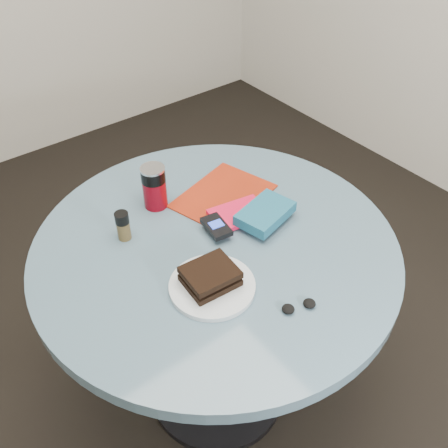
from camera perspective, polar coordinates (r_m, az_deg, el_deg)
ground at (r=1.95m, az=-0.73°, el=-18.43°), size 4.00×4.00×0.00m
table at (r=1.48m, az=-0.92°, el=-6.74°), size 1.00×1.00×0.75m
plate at (r=1.24m, az=-1.36°, el=-7.12°), size 0.24×0.24×0.01m
sandwich at (r=1.22m, az=-1.59°, el=-5.98°), size 0.13×0.12×0.04m
soda_can at (r=1.46m, az=-7.96°, el=4.23°), size 0.07×0.07×0.13m
pepper_grinder at (r=1.37m, az=-11.47°, el=-0.18°), size 0.04×0.04×0.09m
magazine at (r=1.51m, az=-0.05°, el=3.23°), size 0.33×0.28×0.01m
red_book at (r=1.44m, az=1.68°, el=1.21°), size 0.17×0.13×0.01m
novel at (r=1.40m, az=4.73°, el=1.22°), size 0.18×0.14×0.03m
mp3_player at (r=1.37m, az=-0.89°, el=-0.28°), size 0.07×0.10×0.02m
headphones at (r=1.21m, az=8.55°, el=-9.28°), size 0.09×0.06×0.02m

